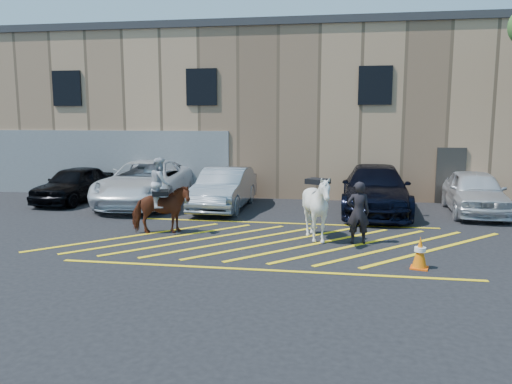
# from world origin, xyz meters

# --- Properties ---
(ground) EXTENTS (90.00, 90.00, 0.00)m
(ground) POSITION_xyz_m (0.00, 0.00, 0.00)
(ground) COLOR black
(ground) RESTS_ON ground
(car_black_suv) EXTENTS (1.98, 4.32, 1.43)m
(car_black_suv) POSITION_xyz_m (-8.75, 4.96, 0.72)
(car_black_suv) COLOR black
(car_black_suv) RESTS_ON ground
(car_white_pickup) EXTENTS (3.23, 6.28, 1.70)m
(car_white_pickup) POSITION_xyz_m (-5.70, 4.89, 0.85)
(car_white_pickup) COLOR white
(car_white_pickup) RESTS_ON ground
(car_silver_sedan) EXTENTS (1.71, 4.64, 1.52)m
(car_silver_sedan) POSITION_xyz_m (-2.49, 4.40, 0.76)
(car_silver_sedan) COLOR #8D939A
(car_silver_sedan) RESTS_ON ground
(car_blue_suv) EXTENTS (2.51, 5.75, 1.65)m
(car_blue_suv) POSITION_xyz_m (2.97, 4.65, 0.82)
(car_blue_suv) COLOR black
(car_blue_suv) RESTS_ON ground
(car_white_suv) EXTENTS (2.12, 4.62, 1.54)m
(car_white_suv) POSITION_xyz_m (6.39, 4.92, 0.77)
(car_white_suv) COLOR silver
(car_white_suv) RESTS_ON ground
(handler) EXTENTS (0.64, 0.45, 1.69)m
(handler) POSITION_xyz_m (2.18, -0.03, 0.84)
(handler) COLOR black
(handler) RESTS_ON ground
(warehouse) EXTENTS (32.42, 10.20, 7.30)m
(warehouse) POSITION_xyz_m (-0.01, 11.99, 3.65)
(warehouse) COLOR tan
(warehouse) RESTS_ON ground
(hatching_zone) EXTENTS (12.60, 5.12, 0.01)m
(hatching_zone) POSITION_xyz_m (-0.00, -0.30, 0.01)
(hatching_zone) COLOR yellow
(hatching_zone) RESTS_ON ground
(mounted_bay) EXTENTS (1.84, 1.24, 2.23)m
(mounted_bay) POSITION_xyz_m (-3.43, 0.23, 0.90)
(mounted_bay) COLOR #5C2516
(mounted_bay) RESTS_ON ground
(saddled_white) EXTENTS (2.09, 2.17, 1.86)m
(saddled_white) POSITION_xyz_m (1.09, 0.05, 0.94)
(saddled_white) COLOR silver
(saddled_white) RESTS_ON ground
(traffic_cone) EXTENTS (0.46, 0.46, 0.73)m
(traffic_cone) POSITION_xyz_m (3.47, -2.10, 0.37)
(traffic_cone) COLOR #F04E09
(traffic_cone) RESTS_ON ground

